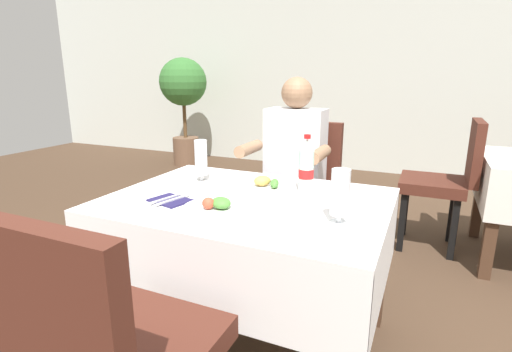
# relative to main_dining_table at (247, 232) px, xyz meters

# --- Properties ---
(back_wall) EXTENTS (11.00, 0.12, 3.15)m
(back_wall) POSITION_rel_main_dining_table_xyz_m (-0.03, 3.85, 1.01)
(back_wall) COLOR silver
(back_wall) RESTS_ON ground
(main_dining_table) EXTENTS (1.23, 0.90, 0.73)m
(main_dining_table) POSITION_rel_main_dining_table_xyz_m (0.00, 0.00, 0.00)
(main_dining_table) COLOR white
(main_dining_table) RESTS_ON ground
(chair_far_diner_seat) EXTENTS (0.44, 0.50, 0.97)m
(chair_far_diner_seat) POSITION_rel_main_dining_table_xyz_m (-0.00, 0.84, -0.02)
(chair_far_diner_seat) COLOR #4C2319
(chair_far_diner_seat) RESTS_ON ground
(chair_near_camera_side) EXTENTS (0.44, 0.50, 0.97)m
(chair_near_camera_side) POSITION_rel_main_dining_table_xyz_m (-0.00, -0.84, -0.02)
(chair_near_camera_side) COLOR #4C2319
(chair_near_camera_side) RESTS_ON ground
(seated_diner_far) EXTENTS (0.50, 0.46, 1.26)m
(seated_diner_far) POSITION_rel_main_dining_table_xyz_m (-0.04, 0.73, 0.14)
(seated_diner_far) COLOR #282D42
(seated_diner_far) RESTS_ON ground
(plate_near_camera) EXTENTS (0.24, 0.24, 0.06)m
(plate_near_camera) POSITION_rel_main_dining_table_xyz_m (-0.06, -0.19, 0.18)
(plate_near_camera) COLOR white
(plate_near_camera) RESTS_ON main_dining_table
(plate_far_diner) EXTENTS (0.24, 0.24, 0.06)m
(plate_far_diner) POSITION_rel_main_dining_table_xyz_m (0.01, 0.19, 0.18)
(plate_far_diner) COLOR white
(plate_far_diner) RESTS_ON main_dining_table
(beer_glass_left) EXTENTS (0.07, 0.07, 0.21)m
(beer_glass_left) POSITION_rel_main_dining_table_xyz_m (0.44, -0.13, 0.27)
(beer_glass_left) COLOR white
(beer_glass_left) RESTS_ON main_dining_table
(beer_glass_middle) EXTENTS (0.07, 0.07, 0.22)m
(beer_glass_middle) POSITION_rel_main_dining_table_xyz_m (-0.34, 0.16, 0.28)
(beer_glass_middle) COLOR white
(beer_glass_middle) RESTS_ON main_dining_table
(cola_bottle_primary) EXTENTS (0.07, 0.07, 0.27)m
(cola_bottle_primary) POSITION_rel_main_dining_table_xyz_m (0.21, 0.20, 0.28)
(cola_bottle_primary) COLOR silver
(cola_bottle_primary) RESTS_ON main_dining_table
(napkin_cutlery_set) EXTENTS (0.20, 0.20, 0.01)m
(napkin_cutlery_set) POSITION_rel_main_dining_table_xyz_m (-0.29, -0.17, 0.17)
(napkin_cutlery_set) COLOR #231E4C
(napkin_cutlery_set) RESTS_ON main_dining_table
(background_chair_left) EXTENTS (0.50, 0.44, 0.97)m
(background_chair_left) POSITION_rel_main_dining_table_xyz_m (0.87, 1.54, -0.02)
(background_chair_left) COLOR #4C2319
(background_chair_left) RESTS_ON ground
(potted_plant_corner) EXTENTS (0.66, 0.66, 1.50)m
(potted_plant_corner) POSITION_rel_main_dining_table_xyz_m (-2.47, 3.13, 0.44)
(potted_plant_corner) COLOR brown
(potted_plant_corner) RESTS_ON ground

